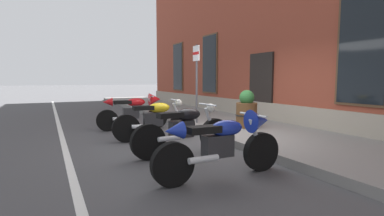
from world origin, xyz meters
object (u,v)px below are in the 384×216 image
at_px(barrel_planter, 247,111).
at_px(parking_sign, 196,72).
at_px(motorcycle_red_sport, 136,110).
at_px(motorcycle_black_naked, 185,130).
at_px(motorcycle_yellow_naked, 156,120).
at_px(motorcycle_blue_sport, 226,141).

bearing_deg(barrel_planter, parking_sign, -148.61).
bearing_deg(barrel_planter, motorcycle_red_sport, -127.39).
bearing_deg(motorcycle_black_naked, barrel_planter, 117.22).
bearing_deg(motorcycle_red_sport, parking_sign, 71.22).
bearing_deg(motorcycle_yellow_naked, motorcycle_blue_sport, 0.51).
bearing_deg(motorcycle_black_naked, parking_sign, 148.02).
relative_size(motorcycle_black_naked, motorcycle_blue_sport, 0.98).
relative_size(motorcycle_yellow_naked, barrel_planter, 2.01).
distance_m(motorcycle_red_sport, motorcycle_black_naked, 3.17).
height_order(motorcycle_yellow_naked, motorcycle_blue_sport, motorcycle_blue_sport).
xyz_separation_m(motorcycle_yellow_naked, motorcycle_black_naked, (1.53, 0.03, 0.00)).
xyz_separation_m(motorcycle_yellow_naked, barrel_planter, (0.27, 2.47, 0.12)).
relative_size(motorcycle_blue_sport, barrel_planter, 2.13).
height_order(motorcycle_red_sport, motorcycle_black_naked, motorcycle_red_sport).
bearing_deg(motorcycle_blue_sport, parking_sign, 158.01).
bearing_deg(motorcycle_red_sport, motorcycle_blue_sport, 0.73).
relative_size(motorcycle_black_naked, barrel_planter, 2.10).
distance_m(motorcycle_yellow_naked, barrel_planter, 2.49).
bearing_deg(motorcycle_yellow_naked, barrel_planter, 83.67).
relative_size(motorcycle_red_sport, barrel_planter, 2.02).
bearing_deg(motorcycle_black_naked, motorcycle_red_sport, -178.80).
relative_size(motorcycle_black_naked, parking_sign, 0.92).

